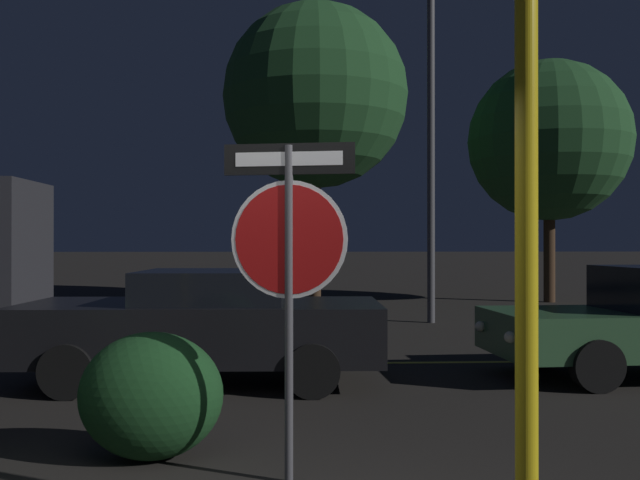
{
  "coord_description": "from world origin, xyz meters",
  "views": [
    {
      "loc": [
        0.4,
        -3.8,
        1.69
      ],
      "look_at": [
        0.72,
        2.82,
        1.71
      ],
      "focal_mm": 40.0,
      "sensor_mm": 36.0,
      "label": 1
    }
  ],
  "objects_px": {
    "tree_1": "(315,96)",
    "tree_0": "(549,141)",
    "stop_sign": "(289,241)",
    "yellow_pole_right": "(526,257)",
    "passing_car_2": "(204,324)",
    "hedge_bush_2": "(151,396)",
    "street_lamp": "(431,66)"
  },
  "relations": [
    {
      "from": "tree_1",
      "to": "tree_0",
      "type": "bearing_deg",
      "value": -7.63
    },
    {
      "from": "tree_0",
      "to": "stop_sign",
      "type": "bearing_deg",
      "value": -116.75
    },
    {
      "from": "street_lamp",
      "to": "stop_sign",
      "type": "bearing_deg",
      "value": -107.22
    },
    {
      "from": "hedge_bush_2",
      "to": "passing_car_2",
      "type": "distance_m",
      "value": 3.06
    },
    {
      "from": "stop_sign",
      "to": "tree_1",
      "type": "distance_m",
      "value": 16.35
    },
    {
      "from": "passing_car_2",
      "to": "tree_1",
      "type": "distance_m",
      "value": 13.35
    },
    {
      "from": "tree_0",
      "to": "tree_1",
      "type": "height_order",
      "value": "tree_1"
    },
    {
      "from": "yellow_pole_right",
      "to": "tree_0",
      "type": "relative_size",
      "value": 0.47
    },
    {
      "from": "hedge_bush_2",
      "to": "street_lamp",
      "type": "xyz_separation_m",
      "value": [
        4.13,
        9.28,
        4.94
      ]
    },
    {
      "from": "stop_sign",
      "to": "tree_0",
      "type": "bearing_deg",
      "value": 74.53
    },
    {
      "from": "hedge_bush_2",
      "to": "tree_1",
      "type": "distance_m",
      "value": 16.25
    },
    {
      "from": "stop_sign",
      "to": "street_lamp",
      "type": "bearing_deg",
      "value": 84.06
    },
    {
      "from": "passing_car_2",
      "to": "street_lamp",
      "type": "xyz_separation_m",
      "value": [
        4.06,
        6.23,
        4.73
      ]
    },
    {
      "from": "stop_sign",
      "to": "hedge_bush_2",
      "type": "xyz_separation_m",
      "value": [
        -1.07,
        0.58,
        -1.21
      ]
    },
    {
      "from": "passing_car_2",
      "to": "tree_1",
      "type": "relative_size",
      "value": 0.51
    },
    {
      "from": "tree_0",
      "to": "tree_1",
      "type": "distance_m",
      "value": 6.83
    },
    {
      "from": "street_lamp",
      "to": "tree_1",
      "type": "xyz_separation_m",
      "value": [
        -2.19,
        5.89,
        0.54
      ]
    },
    {
      "from": "tree_0",
      "to": "hedge_bush_2",
      "type": "bearing_deg",
      "value": -120.93
    },
    {
      "from": "yellow_pole_right",
      "to": "passing_car_2",
      "type": "relative_size",
      "value": 0.73
    },
    {
      "from": "passing_car_2",
      "to": "tree_1",
      "type": "height_order",
      "value": "tree_1"
    },
    {
      "from": "yellow_pole_right",
      "to": "tree_1",
      "type": "relative_size",
      "value": 0.37
    },
    {
      "from": "passing_car_2",
      "to": "tree_1",
      "type": "bearing_deg",
      "value": -6.91
    },
    {
      "from": "tree_0",
      "to": "street_lamp",
      "type": "bearing_deg",
      "value": -131.56
    },
    {
      "from": "yellow_pole_right",
      "to": "tree_1",
      "type": "distance_m",
      "value": 17.73
    },
    {
      "from": "passing_car_2",
      "to": "street_lamp",
      "type": "distance_m",
      "value": 8.81
    },
    {
      "from": "stop_sign",
      "to": "tree_1",
      "type": "xyz_separation_m",
      "value": [
        0.87,
        15.76,
        4.27
      ]
    },
    {
      "from": "passing_car_2",
      "to": "yellow_pole_right",
      "type": "bearing_deg",
      "value": -154.53
    },
    {
      "from": "hedge_bush_2",
      "to": "tree_0",
      "type": "bearing_deg",
      "value": 59.07
    },
    {
      "from": "tree_0",
      "to": "passing_car_2",
      "type": "bearing_deg",
      "value": -127.1
    },
    {
      "from": "stop_sign",
      "to": "tree_0",
      "type": "height_order",
      "value": "tree_0"
    },
    {
      "from": "hedge_bush_2",
      "to": "passing_car_2",
      "type": "bearing_deg",
      "value": 88.76
    },
    {
      "from": "stop_sign",
      "to": "yellow_pole_right",
      "type": "height_order",
      "value": "yellow_pole_right"
    }
  ]
}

